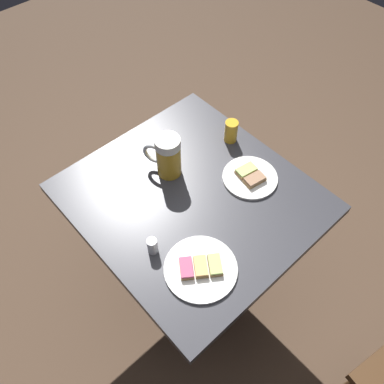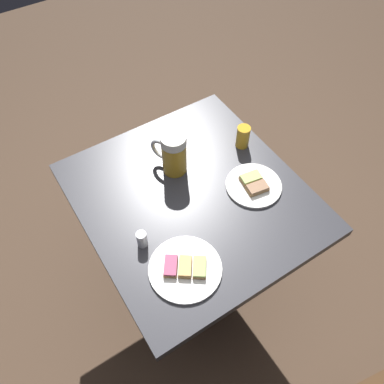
{
  "view_description": "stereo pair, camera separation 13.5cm",
  "coord_description": "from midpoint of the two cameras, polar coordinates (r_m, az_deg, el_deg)",
  "views": [
    {
      "loc": [
        0.59,
        -0.54,
        1.83
      ],
      "look_at": [
        0.0,
        0.0,
        0.74
      ],
      "focal_mm": 36.75,
      "sensor_mm": 36.0,
      "label": 1
    },
    {
      "loc": [
        0.68,
        -0.43,
        1.83
      ],
      "look_at": [
        0.0,
        0.0,
        0.74
      ],
      "focal_mm": 36.75,
      "sensor_mm": 36.0,
      "label": 2
    }
  ],
  "objects": [
    {
      "name": "plate_near",
      "position": [
        1.21,
        2.24,
        -11.25
      ],
      "size": [
        0.23,
        0.23,
        0.03
      ],
      "color": "white",
      "rests_on": "cafe_table"
    },
    {
      "name": "beer_glass_small",
      "position": [
        1.5,
        9.97,
        7.76
      ],
      "size": [
        0.05,
        0.05,
        0.09
      ],
      "primitive_type": "cylinder",
      "color": "gold",
      "rests_on": "cafe_table"
    },
    {
      "name": "plate_far",
      "position": [
        1.41,
        11.67,
        0.84
      ],
      "size": [
        0.2,
        0.2,
        0.03
      ],
      "color": "white",
      "rests_on": "cafe_table"
    },
    {
      "name": "beer_mug",
      "position": [
        1.37,
        0.04,
        5.47
      ],
      "size": [
        0.14,
        0.09,
        0.17
      ],
      "color": "gold",
      "rests_on": "cafe_table"
    },
    {
      "name": "ground_plane",
      "position": [
        1.99,
        1.98,
        -12.93
      ],
      "size": [
        6.0,
        6.0,
        0.0
      ],
      "primitive_type": "plane",
      "color": "#4C3828"
    },
    {
      "name": "cafe_table",
      "position": [
        1.49,
        2.59,
        -4.08
      ],
      "size": [
        0.8,
        0.74,
        0.72
      ],
      "color": "black",
      "rests_on": "ground_plane"
    },
    {
      "name": "salt_shaker",
      "position": [
        1.23,
        -4.19,
        -7.07
      ],
      "size": [
        0.03,
        0.03,
        0.06
      ],
      "primitive_type": "cylinder",
      "color": "silver",
      "rests_on": "cafe_table"
    }
  ]
}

